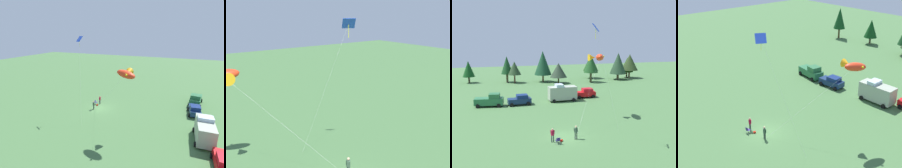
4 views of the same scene
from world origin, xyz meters
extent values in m
plane|color=#426B3B|center=(0.00, 0.00, 0.00)|extent=(160.00, 160.00, 0.00)
cylinder|color=#35433B|center=(0.87, -0.95, 0.42)|extent=(0.14, 0.14, 0.85)
cylinder|color=#35433B|center=(1.09, -0.94, 0.42)|extent=(0.14, 0.14, 0.85)
cylinder|color=#354E3C|center=(0.98, -0.94, 1.16)|extent=(0.36, 0.36, 0.62)
sphere|color=tan|center=(0.98, -0.94, 1.62)|extent=(0.24, 0.24, 0.24)
cylinder|color=#354E3C|center=(0.78, -0.90, 1.19)|extent=(0.17, 0.10, 0.56)
cylinder|color=#354E3C|center=(1.18, -0.87, 1.19)|extent=(0.14, 0.10, 0.56)
cube|color=navy|center=(-1.50, -1.71, 0.42)|extent=(0.52, 0.52, 0.04)
cube|color=navy|center=(-1.48, -1.93, 0.62)|extent=(0.48, 0.09, 0.40)
cylinder|color=#A5A8AD|center=(-1.73, -1.52, 0.21)|extent=(0.03, 0.03, 0.42)
cylinder|color=#A5A8AD|center=(-1.31, -1.48, 0.21)|extent=(0.03, 0.03, 0.42)
cylinder|color=#A5A8AD|center=(-1.69, -1.94, 0.21)|extent=(0.03, 0.03, 0.42)
cylinder|color=#A5A8AD|center=(-1.27, -1.90, 0.21)|extent=(0.03, 0.03, 0.42)
cylinder|color=#3A4645|center=(-2.10, -1.06, 0.42)|extent=(0.14, 0.14, 0.85)
cylinder|color=#3A4645|center=(-1.88, -1.09, 0.42)|extent=(0.14, 0.14, 0.85)
cylinder|color=maroon|center=(-1.99, -1.07, 1.16)|extent=(0.38, 0.38, 0.62)
sphere|color=tan|center=(-1.99, -1.07, 1.62)|extent=(0.24, 0.24, 0.24)
cylinder|color=maroon|center=(-2.18, -0.99, 1.19)|extent=(0.16, 0.11, 0.56)
cylinder|color=maroon|center=(-1.79, -1.04, 1.19)|extent=(0.15, 0.11, 0.56)
cube|color=#AE0E05|center=(-0.91, -1.16, 0.11)|extent=(0.35, 0.39, 0.22)
cube|color=#27673C|center=(-9.64, 17.59, 0.94)|extent=(5.23, 2.67, 1.20)
cube|color=#276237|center=(-8.65, 17.45, 1.94)|extent=(2.04, 2.07, 0.80)
cylinder|color=black|center=(-7.71, 18.42, 0.34)|extent=(0.70, 0.31, 0.68)
cylinder|color=black|center=(-8.01, 16.26, 0.34)|extent=(0.70, 0.31, 0.68)
cylinder|color=black|center=(-11.28, 18.91, 0.34)|extent=(0.70, 0.31, 0.68)
cylinder|color=black|center=(-11.58, 16.75, 0.34)|extent=(0.70, 0.31, 0.68)
cube|color=#15294E|center=(-4.26, 17.23, 0.79)|extent=(4.30, 2.05, 0.90)
cube|color=navy|center=(-3.76, 17.26, 1.56)|extent=(2.10, 1.78, 0.65)
cylinder|color=black|center=(-2.81, 18.31, 0.34)|extent=(0.69, 0.26, 0.68)
cylinder|color=black|center=(-2.69, 16.34, 0.34)|extent=(0.69, 0.26, 0.68)
cylinder|color=black|center=(-5.83, 18.13, 0.34)|extent=(0.69, 0.26, 0.68)
cylinder|color=black|center=(-5.71, 16.15, 0.34)|extent=(0.69, 0.26, 0.68)
cube|color=#9AA48F|center=(4.17, 18.16, 1.59)|extent=(5.45, 2.33, 2.50)
cube|color=silver|center=(3.52, 18.15, 3.09)|extent=(1.45, 2.06, 0.50)
cylinder|color=black|center=(2.25, 16.93, 0.34)|extent=(0.69, 0.24, 0.68)
cylinder|color=black|center=(2.20, 19.31, 0.34)|extent=(0.69, 0.24, 0.68)
cylinder|color=black|center=(6.14, 17.02, 0.34)|extent=(0.69, 0.24, 0.68)
cylinder|color=black|center=(6.08, 19.40, 0.34)|extent=(0.69, 0.24, 0.68)
cube|color=red|center=(9.34, 19.77, 0.79)|extent=(4.22, 1.86, 0.90)
cylinder|color=black|center=(7.84, 18.76, 0.34)|extent=(0.68, 0.23, 0.68)
ellipsoid|color=red|center=(7.42, 7.63, 9.27)|extent=(2.09, 3.21, 1.39)
cone|color=gold|center=(6.12, 7.63, 9.27)|extent=(1.01, 1.07, 1.07)
sphere|color=yellow|center=(8.21, 7.96, 9.39)|extent=(0.26, 0.26, 0.26)
cylinder|color=silver|center=(4.23, 3.46, 4.64)|extent=(6.40, 8.36, 9.28)
cylinder|color=#4C3823|center=(1.03, -0.72, 0.00)|extent=(0.04, 0.04, 0.01)
cube|color=blue|center=(2.77, -2.26, 13.48)|extent=(1.19, 1.35, 0.91)
cylinder|color=yellow|center=(2.77, -2.26, 12.80)|extent=(0.04, 0.04, 1.14)
cylinder|color=silver|center=(5.05, -1.02, 6.74)|extent=(4.57, 2.49, 13.48)
cylinder|color=#4C3823|center=(7.32, 0.21, 0.00)|extent=(0.04, 0.04, 0.01)
camera|label=1|loc=(28.69, 14.57, 14.55)|focal=28.00mm
camera|label=2|loc=(-18.98, 14.87, 15.10)|focal=50.00mm
camera|label=3|loc=(-8.19, -30.09, 12.62)|focal=42.00mm
camera|label=4|loc=(27.79, -20.17, 21.94)|focal=50.00mm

